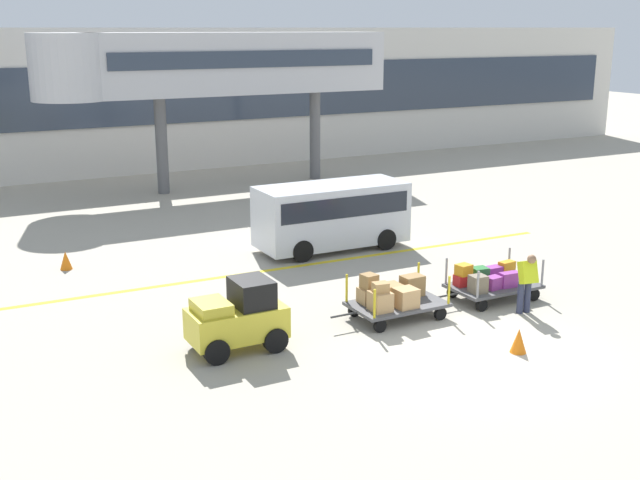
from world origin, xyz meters
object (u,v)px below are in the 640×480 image
at_px(baggage_cart_lead, 393,297).
at_px(safety_cone_near, 66,260).
at_px(shuttle_van, 332,211).
at_px(baggage_cart_middle, 490,281).
at_px(baggage_handler, 527,280).
at_px(baggage_tug, 238,317).
at_px(safety_cone_far, 519,341).

xyz_separation_m(baggage_cart_lead, safety_cone_near, (-6.25, 7.96, -0.28)).
xyz_separation_m(baggage_cart_lead, shuttle_van, (1.74, 6.25, 0.68)).
bearing_deg(baggage_cart_middle, safety_cone_near, 139.38).
xyz_separation_m(baggage_handler, safety_cone_near, (-9.35, 9.21, -0.59)).
height_order(baggage_tug, baggage_cart_middle, baggage_tug).
height_order(baggage_tug, safety_cone_far, baggage_tug).
bearing_deg(safety_cone_near, baggage_cart_middle, -40.62).
distance_m(baggage_tug, safety_cone_far, 6.16).
bearing_deg(baggage_cart_lead, baggage_handler, -21.95).
distance_m(baggage_cart_lead, safety_cone_near, 10.12).
relative_size(baggage_tug, baggage_handler, 1.34).
height_order(baggage_handler, shuttle_van, shuttle_van).
relative_size(baggage_tug, safety_cone_near, 3.82).
xyz_separation_m(baggage_tug, safety_cone_near, (-2.19, 7.98, -0.48)).
relative_size(shuttle_van, safety_cone_near, 8.76).
relative_size(baggage_cart_lead, baggage_handler, 1.92).
distance_m(baggage_cart_lead, baggage_handler, 3.36).
bearing_deg(baggage_tug, baggage_handler, -9.74).
xyz_separation_m(baggage_tug, safety_cone_far, (5.34, -3.03, -0.48)).
bearing_deg(shuttle_van, baggage_handler, -79.69).
bearing_deg(baggage_tug, safety_cone_far, -29.57).
bearing_deg(baggage_cart_lead, safety_cone_far, -67.15).
relative_size(baggage_cart_lead, baggage_cart_middle, 1.00).
bearing_deg(safety_cone_far, baggage_cart_lead, 112.85).
height_order(baggage_cart_lead, shuttle_van, shuttle_van).
distance_m(baggage_cart_middle, safety_cone_near, 12.20).
height_order(baggage_tug, shuttle_van, shuttle_van).
bearing_deg(shuttle_van, safety_cone_near, 167.91).
bearing_deg(shuttle_van, safety_cone_far, -92.78).
distance_m(baggage_handler, shuttle_van, 7.63).
distance_m(baggage_cart_lead, shuttle_van, 6.52).
relative_size(baggage_cart_lead, shuttle_van, 0.62).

